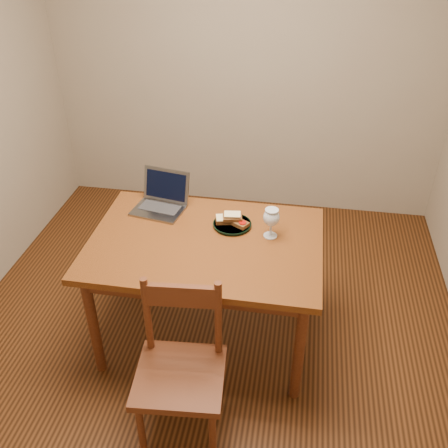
% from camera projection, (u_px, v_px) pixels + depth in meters
% --- Properties ---
extents(floor, '(3.20, 3.20, 0.02)m').
position_uv_depth(floor, '(211.00, 326.00, 3.28)').
color(floor, black).
rests_on(floor, ground).
extents(back_wall, '(3.20, 0.02, 2.60)m').
position_uv_depth(back_wall, '(247.00, 56.00, 3.86)').
color(back_wall, gray).
rests_on(back_wall, floor).
extents(front_wall, '(3.20, 0.02, 2.60)m').
position_uv_depth(front_wall, '(82.00, 414.00, 1.23)').
color(front_wall, gray).
rests_on(front_wall, floor).
extents(table, '(1.30, 0.90, 0.74)m').
position_uv_depth(table, '(205.00, 253.00, 2.84)').
color(table, '#49250C').
rests_on(table, floor).
extents(chair, '(0.46, 0.44, 0.45)m').
position_uv_depth(chair, '(180.00, 365.00, 2.38)').
color(chair, '#421D0D').
rests_on(chair, floor).
extents(plate, '(0.23, 0.23, 0.02)m').
position_uv_depth(plate, '(232.00, 225.00, 2.91)').
color(plate, black).
rests_on(plate, table).
extents(sandwich_cheese, '(0.13, 0.09, 0.04)m').
position_uv_depth(sandwich_cheese, '(226.00, 219.00, 2.90)').
color(sandwich_cheese, '#381E0C').
rests_on(sandwich_cheese, plate).
extents(sandwich_tomato, '(0.12, 0.11, 0.03)m').
position_uv_depth(sandwich_tomato, '(239.00, 223.00, 2.88)').
color(sandwich_tomato, '#381E0C').
rests_on(sandwich_tomato, plate).
extents(sandwich_top, '(0.12, 0.09, 0.03)m').
position_uv_depth(sandwich_top, '(232.00, 217.00, 2.88)').
color(sandwich_top, '#381E0C').
rests_on(sandwich_top, plate).
extents(milk_glass, '(0.09, 0.09, 0.18)m').
position_uv_depth(milk_glass, '(271.00, 223.00, 2.78)').
color(milk_glass, white).
rests_on(milk_glass, table).
extents(laptop, '(0.34, 0.32, 0.22)m').
position_uv_depth(laptop, '(162.00, 198.00, 3.06)').
color(laptop, slate).
rests_on(laptop, table).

